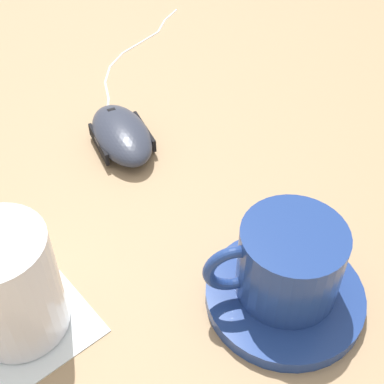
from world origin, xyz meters
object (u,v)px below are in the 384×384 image
Objects in this scene: saucer at (284,296)px; coffee_cup at (287,262)px; computer_mouse at (122,135)px; drinking_glass at (9,285)px.

coffee_cup reaches higher than saucer.
drinking_glass is at bearing -163.66° from computer_mouse.
drinking_glass is (-0.14, 0.18, 0.01)m from coffee_cup.
coffee_cup is at bearing -51.71° from drinking_glass.
saucer is at bearing -52.97° from drinking_glass.
saucer is 1.07× the size of computer_mouse.
computer_mouse is at bearing 16.34° from drinking_glass.
coffee_cup is 0.23m from drinking_glass.
drinking_glass is at bearing 127.03° from saucer.
coffee_cup is 0.79× the size of computer_mouse.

